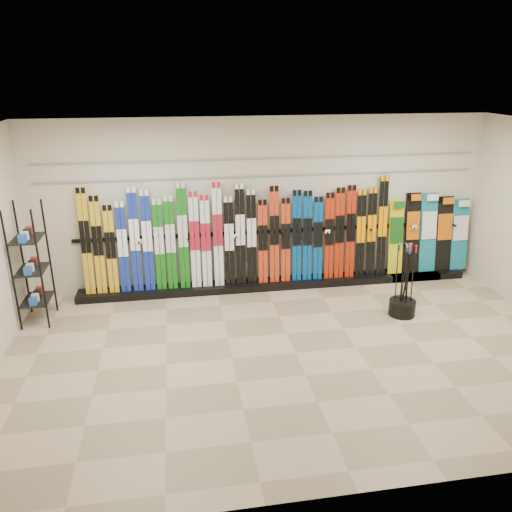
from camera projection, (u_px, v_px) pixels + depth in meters
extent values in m
plane|color=gray|center=(296.00, 353.00, 6.95)|extent=(8.00, 8.00, 0.00)
plane|color=beige|center=(264.00, 204.00, 8.74)|extent=(8.00, 0.00, 8.00)
plane|color=silver|center=(303.00, 133.00, 5.91)|extent=(8.00, 8.00, 0.00)
cube|color=black|center=(278.00, 283.00, 9.08)|extent=(8.00, 0.40, 0.12)
cube|color=gold|center=(86.00, 242.00, 8.27)|extent=(0.17, 0.19, 1.81)
cube|color=gold|center=(98.00, 246.00, 8.32)|extent=(0.17, 0.17, 1.67)
cube|color=gold|center=(111.00, 250.00, 8.37)|extent=(0.17, 0.16, 1.51)
cube|color=navy|center=(123.00, 247.00, 8.40)|extent=(0.17, 0.16, 1.56)
cube|color=navy|center=(135.00, 240.00, 8.40)|extent=(0.17, 0.19, 1.80)
cube|color=navy|center=(147.00, 241.00, 8.44)|extent=(0.17, 0.18, 1.74)
cube|color=#126713|center=(159.00, 245.00, 8.49)|extent=(0.17, 0.17, 1.58)
cube|color=#126713|center=(171.00, 243.00, 8.51)|extent=(0.17, 0.17, 1.63)
cube|color=#126713|center=(183.00, 236.00, 8.52)|extent=(0.17, 0.19, 1.84)
cube|color=silver|center=(195.00, 240.00, 8.57)|extent=(0.17, 0.18, 1.68)
cube|color=silver|center=(206.00, 242.00, 8.60)|extent=(0.17, 0.17, 1.62)
cube|color=silver|center=(218.00, 235.00, 8.61)|extent=(0.17, 0.19, 1.82)
cube|color=black|center=(229.00, 242.00, 8.67)|extent=(0.17, 0.17, 1.57)
cube|color=black|center=(240.00, 235.00, 8.67)|extent=(0.17, 0.19, 1.79)
cube|color=black|center=(252.00, 237.00, 8.72)|extent=(0.17, 0.18, 1.69)
cube|color=red|center=(263.00, 242.00, 8.77)|extent=(0.17, 0.16, 1.50)
cube|color=red|center=(274.00, 235.00, 8.77)|extent=(0.17, 0.18, 1.73)
cube|color=red|center=(286.00, 240.00, 8.83)|extent=(0.17, 0.16, 1.51)
cube|color=#044487|center=(297.00, 236.00, 8.85)|extent=(0.17, 0.17, 1.64)
cube|color=#044487|center=(307.00, 236.00, 8.88)|extent=(0.17, 0.17, 1.62)
cube|color=#044487|center=(318.00, 239.00, 8.92)|extent=(0.17, 0.16, 1.51)
cube|color=#A32209|center=(329.00, 236.00, 8.95)|extent=(0.17, 0.17, 1.57)
cube|color=#A32209|center=(340.00, 233.00, 8.97)|extent=(0.17, 0.17, 1.66)
cube|color=#A32209|center=(350.00, 232.00, 8.99)|extent=(0.17, 0.18, 1.69)
cube|color=black|center=(361.00, 234.00, 9.03)|extent=(0.17, 0.17, 1.60)
cube|color=black|center=(371.00, 232.00, 9.06)|extent=(0.17, 0.17, 1.63)
cube|color=black|center=(382.00, 226.00, 9.06)|extent=(0.17, 0.19, 1.84)
cube|color=gold|center=(396.00, 237.00, 9.22)|extent=(0.27, 0.21, 1.37)
cube|color=black|center=(412.00, 233.00, 9.25)|extent=(0.28, 0.23, 1.49)
cube|color=#14728C|center=(428.00, 233.00, 9.30)|extent=(0.32, 0.23, 1.48)
cube|color=black|center=(444.00, 234.00, 9.36)|extent=(0.32, 0.22, 1.40)
cube|color=#14728C|center=(460.00, 235.00, 9.42)|extent=(0.33, 0.21, 1.34)
cube|color=black|center=(31.00, 265.00, 7.56)|extent=(0.40, 0.60, 1.87)
cylinder|color=black|center=(402.00, 308.00, 8.01)|extent=(0.42, 0.42, 0.25)
cylinder|color=black|center=(408.00, 279.00, 7.87)|extent=(0.11, 0.05, 1.18)
cylinder|color=black|center=(406.00, 279.00, 7.86)|extent=(0.14, 0.05, 1.18)
cylinder|color=black|center=(406.00, 282.00, 7.75)|extent=(0.16, 0.08, 1.17)
cylinder|color=black|center=(406.00, 279.00, 7.87)|extent=(0.15, 0.07, 1.17)
cylinder|color=black|center=(407.00, 279.00, 7.87)|extent=(0.10, 0.11, 1.18)
cylinder|color=black|center=(404.00, 280.00, 7.82)|extent=(0.04, 0.03, 1.18)
cylinder|color=black|center=(402.00, 279.00, 7.88)|extent=(0.06, 0.04, 1.18)
cylinder|color=black|center=(396.00, 279.00, 7.88)|extent=(0.13, 0.15, 1.17)
cylinder|color=black|center=(412.00, 281.00, 7.79)|extent=(0.12, 0.12, 1.17)
cube|color=gray|center=(265.00, 176.00, 8.55)|extent=(7.60, 0.02, 0.03)
cube|color=gray|center=(265.00, 158.00, 8.45)|extent=(7.60, 0.02, 0.03)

